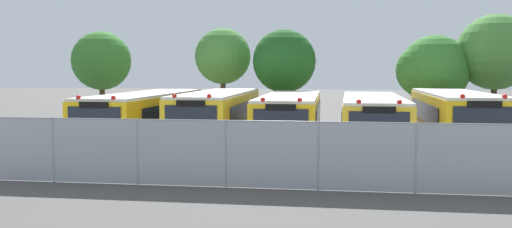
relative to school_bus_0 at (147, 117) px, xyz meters
name	(u,v)px	position (x,y,z in m)	size (l,w,h in m)	color
ground_plane	(293,149)	(6.94, -0.03, -1.41)	(160.00, 160.00, 0.00)	#514F4C
school_bus_0	(147,117)	(0.00, 0.00, 0.00)	(2.69, 11.28, 2.67)	yellow
school_bus_1	(219,117)	(3.48, 0.03, 0.03)	(2.57, 10.56, 2.73)	yellow
school_bus_2	(291,119)	(6.82, 0.12, -0.03)	(2.58, 10.57, 2.62)	yellow
school_bus_3	(372,121)	(10.44, -0.28, -0.04)	(2.84, 10.65, 2.59)	yellow
school_bus_4	(454,119)	(14.01, 0.16, 0.05)	(2.82, 10.51, 2.78)	yellow
tree_0	(103,60)	(-5.98, 8.64, 2.86)	(3.81, 3.79, 6.12)	#4C3823
tree_1	(222,57)	(1.80, 8.84, 3.05)	(3.50, 3.50, 6.24)	#4C3823
tree_2	(283,61)	(5.77, 7.36, 2.72)	(3.74, 3.74, 6.02)	#4C3823
tree_3	(431,70)	(14.36, 8.19, 2.21)	(4.26, 4.03, 5.66)	#4C3823
tree_4	(497,53)	(17.98, 8.05, 3.21)	(4.33, 4.33, 6.81)	#4C3823
chainlink_fence	(272,154)	(6.89, -8.31, -0.32)	(19.81, 0.07, 2.10)	#9EA0A3
traffic_cone	(366,174)	(9.79, -7.21, -1.08)	(0.50, 0.50, 0.66)	#EA5914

